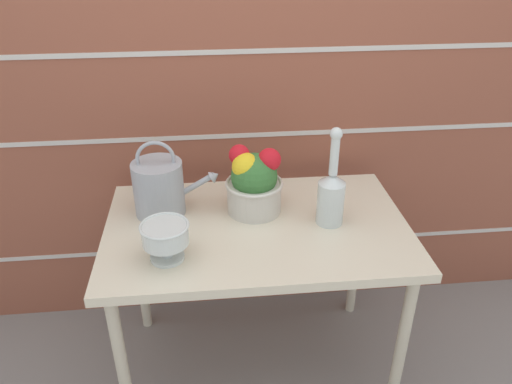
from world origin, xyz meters
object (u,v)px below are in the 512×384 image
at_px(flower_planter, 255,182).
at_px(glass_decanter, 331,194).
at_px(watering_can, 159,187).
at_px(crystal_pedestal_bowl, 165,236).

distance_m(flower_planter, glass_decanter, 0.29).
relative_size(watering_can, flower_planter, 1.25).
relative_size(watering_can, crystal_pedestal_bowl, 2.04).
relative_size(flower_planter, glass_decanter, 0.70).
bearing_deg(crystal_pedestal_bowl, flower_planter, 40.84).
xyz_separation_m(crystal_pedestal_bowl, glass_decanter, (0.60, 0.17, 0.03)).
distance_m(crystal_pedestal_bowl, glass_decanter, 0.62).
distance_m(watering_can, flower_planter, 0.36).
bearing_deg(glass_decanter, crystal_pedestal_bowl, -164.39).
relative_size(crystal_pedestal_bowl, flower_planter, 0.61).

